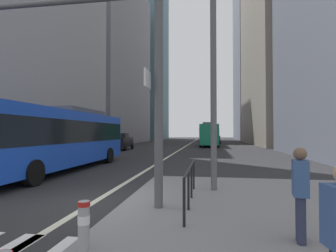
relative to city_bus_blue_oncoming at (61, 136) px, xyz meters
name	(u,v)px	position (x,y,z in m)	size (l,w,h in m)	color
ground_plane	(177,152)	(4.43, 14.32, -1.84)	(160.00, 160.00, 0.00)	#28282B
median_island	(311,222)	(9.93, -6.68, -1.76)	(9.00, 10.00, 0.15)	gray
lane_centre_line	(185,147)	(4.43, 24.32, -1.83)	(0.20, 80.00, 0.01)	beige
office_tower_left_mid	(106,58)	(-11.57, 34.63, 14.36)	(11.55, 25.24, 32.40)	gray
office_tower_left_far	(142,55)	(-11.57, 61.97, 22.97)	(12.92, 20.05, 49.60)	slate
office_tower_right_far	(259,50)	(21.43, 61.68, 22.80)	(12.11, 18.77, 49.26)	slate
city_bus_blue_oncoming	(61,136)	(0.00, 0.00, 0.00)	(2.70, 11.84, 3.40)	blue
city_bus_red_receding	(209,134)	(7.84, 26.63, 0.00)	(2.74, 11.33, 3.40)	#198456
city_bus_red_distant	(208,133)	(7.61, 48.96, 0.00)	(2.85, 11.70, 3.40)	red
car_oncoming_mid	(121,141)	(-2.27, 16.43, -0.85)	(2.20, 4.55, 1.94)	black
car_receding_near	(210,138)	(8.00, 37.18, -0.85)	(2.17, 4.11, 1.94)	maroon
car_receding_far	(214,138)	(8.80, 36.40, -0.85)	(2.17, 4.49, 1.94)	#232838
traffic_signal_gantry	(70,53)	(4.07, -6.37, 2.32)	(7.09, 0.65, 6.00)	#515156
street_lamp_post	(213,34)	(7.89, -4.12, 3.45)	(5.50, 0.32, 8.00)	#56565B
bollard_left	(84,223)	(5.74, -8.88, -1.25)	(0.20, 0.20, 0.77)	#99999E
pedestrian_railing	(190,177)	(7.23, -5.87, -0.98)	(0.06, 3.55, 0.98)	black
pedestrian_waiting	(300,190)	(9.27, -8.06, -0.79)	(0.31, 0.42, 1.62)	#2D334C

